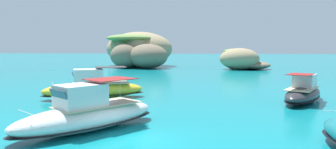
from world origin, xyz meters
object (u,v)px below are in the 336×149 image
Objects in this scene: islet_large at (138,50)px; islet_small at (243,61)px; motorboat_white at (87,115)px; motorboat_yellow at (93,89)px; motorboat_charcoal at (303,93)px.

islet_large reaches higher than islet_small.
motorboat_yellow is (-3.90, 11.97, 0.01)m from motorboat_white.
motorboat_yellow reaches higher than motorboat_charcoal.
islet_large is at bearing 117.94° from motorboat_charcoal.
motorboat_white is 12.59m from motorboat_yellow.
islet_large reaches higher than motorboat_yellow.
motorboat_white is (-16.13, -55.71, -0.94)m from islet_small.
motorboat_white is (9.95, -62.93, -3.17)m from islet_large.
islet_large is 2.52× the size of motorboat_yellow.
motorboat_yellow is (6.05, -50.95, -3.16)m from islet_large.
motorboat_charcoal is 0.86× the size of motorboat_yellow.
islet_large reaches higher than motorboat_charcoal.
islet_large is 2.94× the size of motorboat_charcoal.
motorboat_charcoal is 20.75m from motorboat_yellow.
islet_small is 1.28× the size of motorboat_yellow.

